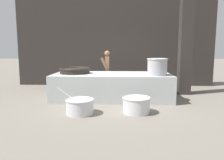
{
  "coord_description": "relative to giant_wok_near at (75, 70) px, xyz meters",
  "views": [
    {
      "loc": [
        0.3,
        -7.05,
        1.62
      ],
      "look_at": [
        0.0,
        0.0,
        0.62
      ],
      "focal_mm": 35.0,
      "sensor_mm": 36.0,
      "label": 1
    }
  ],
  "objects": [
    {
      "name": "hearth_platform",
      "position": [
        1.23,
        -0.05,
        -0.52
      ],
      "size": [
        3.79,
        1.63,
        0.83
      ],
      "color": "#B2B7B7",
      "rests_on": "ground_plane"
    },
    {
      "name": "support_pillar",
      "position": [
        3.81,
        0.86,
        1.11
      ],
      "size": [
        0.42,
        0.42,
        4.08
      ],
      "primitive_type": "cube",
      "color": "#2D2826",
      "rests_on": "ground_plane"
    },
    {
      "name": "prep_bowl_vegetables",
      "position": [
        0.49,
        -1.8,
        -0.72
      ],
      "size": [
        0.94,
        0.72,
        0.67
      ],
      "color": "silver",
      "rests_on": "ground_plane"
    },
    {
      "name": "cook",
      "position": [
        0.98,
        1.27,
        -0.09
      ],
      "size": [
        0.38,
        0.58,
        1.57
      ],
      "rotation": [
        0.0,
        0.0,
        3.2
      ],
      "color": "brown",
      "rests_on": "ground_plane"
    },
    {
      "name": "prep_bowl_meat",
      "position": [
        1.92,
        -1.65,
        -0.71
      ],
      "size": [
        0.72,
        0.72,
        0.41
      ],
      "color": "silver",
      "rests_on": "ground_plane"
    },
    {
      "name": "stock_pot",
      "position": [
        2.63,
        -0.42,
        0.17
      ],
      "size": [
        0.64,
        0.64,
        0.52
      ],
      "color": "#9E9EA3",
      "rests_on": "hearth_platform"
    },
    {
      "name": "back_wall",
      "position": [
        1.23,
        2.72,
        1.11
      ],
      "size": [
        8.7,
        0.24,
        4.08
      ],
      "primitive_type": "cube",
      "color": "#2D2826",
      "rests_on": "ground_plane"
    },
    {
      "name": "giant_wok_near",
      "position": [
        0.0,
        0.0,
        0.0
      ],
      "size": [
        1.02,
        1.02,
        0.19
      ],
      "color": "black",
      "rests_on": "hearth_platform"
    },
    {
      "name": "ground_plane",
      "position": [
        1.23,
        -0.05,
        -0.93
      ],
      "size": [
        60.0,
        60.0,
        0.0
      ],
      "primitive_type": "plane",
      "color": "slate"
    }
  ]
}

